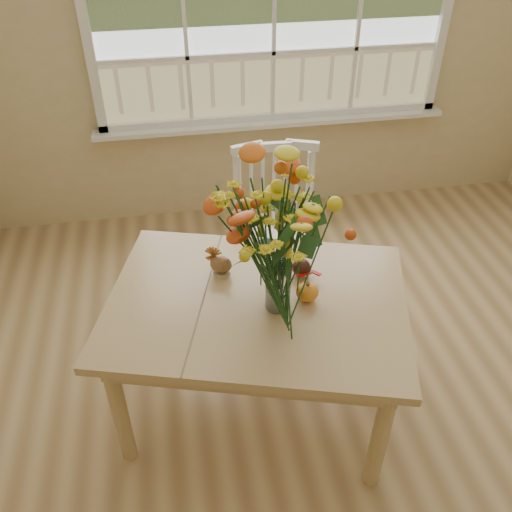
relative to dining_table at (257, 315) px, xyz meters
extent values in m
cube|color=#9C7A4B|center=(0.43, -0.44, -0.59)|extent=(4.00, 4.50, 0.01)
cube|color=tan|center=(0.43, 1.81, 0.76)|extent=(4.00, 0.02, 2.70)
cube|color=white|center=(0.43, 1.74, 0.10)|extent=(2.42, 0.12, 0.03)
cube|color=tan|center=(0.00, 0.00, 0.07)|extent=(1.47, 1.23, 0.04)
cube|color=tan|center=(0.00, 0.00, 0.00)|extent=(1.32, 1.08, 0.10)
cylinder|color=tan|center=(-0.62, -0.19, -0.27)|extent=(0.07, 0.07, 0.64)
cylinder|color=tan|center=(-0.42, 0.50, -0.27)|extent=(0.07, 0.07, 0.64)
cylinder|color=tan|center=(0.42, -0.50, -0.27)|extent=(0.07, 0.07, 0.64)
cylinder|color=tan|center=(0.62, 0.19, -0.27)|extent=(0.07, 0.07, 0.64)
cube|color=white|center=(0.23, 0.63, -0.12)|extent=(0.48, 0.46, 0.05)
cube|color=white|center=(0.24, 0.81, 0.13)|extent=(0.45, 0.07, 0.51)
cylinder|color=white|center=(0.05, 0.48, -0.36)|extent=(0.04, 0.04, 0.44)
cylinder|color=white|center=(0.06, 0.81, -0.36)|extent=(0.04, 0.04, 0.44)
cylinder|color=white|center=(0.39, 0.46, -0.36)|extent=(0.04, 0.04, 0.44)
cylinder|color=white|center=(0.41, 0.79, -0.36)|extent=(0.04, 0.04, 0.44)
cylinder|color=white|center=(0.08, -0.05, 0.21)|extent=(0.11, 0.11, 0.24)
ellipsoid|color=orange|center=(0.21, -0.03, 0.13)|extent=(0.10, 0.10, 0.08)
cylinder|color=#CCB78C|center=(-0.13, 0.20, 0.10)|extent=(0.08, 0.08, 0.01)
ellipsoid|color=brown|center=(-0.13, 0.20, 0.14)|extent=(0.12, 0.11, 0.08)
ellipsoid|color=#38160F|center=(0.22, 0.13, 0.13)|extent=(0.08, 0.08, 0.08)
camera|label=1|loc=(-0.30, -1.68, 1.64)|focal=38.00mm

